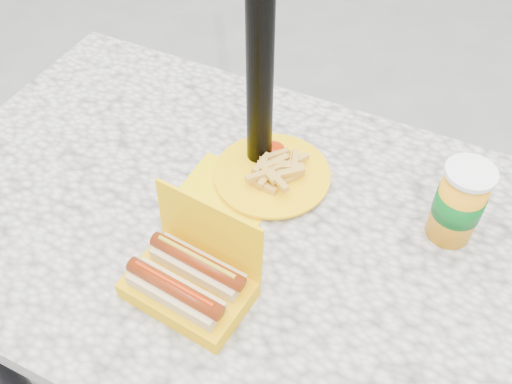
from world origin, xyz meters
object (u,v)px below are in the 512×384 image
at_px(hotdog_box, 189,281).
at_px(fries_plate, 269,175).
at_px(umbrella_pole, 260,4).
at_px(soda_cup, 459,203).

distance_m(hotdog_box, fries_plate, 0.30).
height_order(umbrella_pole, hotdog_box, umbrella_pole).
xyz_separation_m(hotdog_box, soda_cup, (0.36, 0.32, 0.04)).
height_order(fries_plate, soda_cup, soda_cup).
bearing_deg(umbrella_pole, hotdog_box, -84.19).
xyz_separation_m(umbrella_pole, hotdog_box, (0.03, -0.33, -0.31)).
bearing_deg(umbrella_pole, fries_plate, -45.36).
distance_m(umbrella_pole, soda_cup, 0.47).
height_order(umbrella_pole, fries_plate, umbrella_pole).
bearing_deg(umbrella_pole, soda_cup, -2.66).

